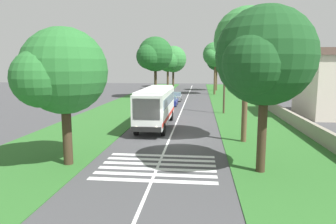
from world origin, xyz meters
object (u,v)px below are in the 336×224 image
(roadside_tree_right_0, at_px, (263,59))
(roadside_tree_right_2, at_px, (216,61))
(coach_bus, at_px, (156,105))
(trailing_car_1, at_px, (176,97))
(trailing_car_0, at_px, (171,101))
(roadside_tree_left_3, at_px, (173,60))
(utility_pole, at_px, (224,82))
(roadside_tree_right_3, at_px, (215,55))
(roadside_tree_right_1, at_px, (245,43))
(roadside_tree_left_0, at_px, (167,62))
(roadside_tree_left_2, at_px, (63,74))
(roadside_tree_left_1, at_px, (154,55))

(roadside_tree_right_0, bearing_deg, roadside_tree_right_2, -0.43)
(coach_bus, relative_size, trailing_car_1, 2.60)
(trailing_car_0, bearing_deg, roadside_tree_left_3, 4.86)
(trailing_car_0, relative_size, utility_pole, 0.59)
(roadside_tree_right_0, height_order, roadside_tree_right_3, roadside_tree_right_3)
(roadside_tree_right_1, bearing_deg, roadside_tree_left_3, 10.10)
(coach_bus, distance_m, roadside_tree_left_0, 46.08)
(roadside_tree_left_3, relative_size, roadside_tree_right_0, 1.26)
(roadside_tree_left_3, xyz_separation_m, utility_pole, (-47.35, -10.61, -3.64))
(roadside_tree_right_2, relative_size, roadside_tree_right_3, 0.91)
(roadside_tree_right_3, xyz_separation_m, utility_pole, (-25.74, -0.10, -4.15))
(roadside_tree_right_1, distance_m, roadside_tree_right_2, 50.12)
(roadside_tree_left_3, height_order, roadside_tree_right_0, roadside_tree_left_3)
(trailing_car_1, bearing_deg, coach_bus, 179.58)
(roadside_tree_left_3, bearing_deg, coach_bus, -176.48)
(roadside_tree_left_2, xyz_separation_m, roadside_tree_right_0, (-0.17, -11.18, 0.81))
(roadside_tree_left_0, bearing_deg, trailing_car_0, -172.78)
(trailing_car_1, distance_m, roadside_tree_left_1, 9.62)
(roadside_tree_left_2, height_order, roadside_tree_right_2, roadside_tree_right_2)
(roadside_tree_right_2, bearing_deg, coach_bus, 169.99)
(roadside_tree_left_0, relative_size, roadside_tree_left_3, 0.81)
(coach_bus, bearing_deg, roadside_tree_left_3, 3.52)
(roadside_tree_left_1, bearing_deg, roadside_tree_right_0, -163.39)
(roadside_tree_left_2, relative_size, roadside_tree_right_1, 0.79)
(roadside_tree_left_1, distance_m, roadside_tree_right_1, 34.49)
(trailing_car_0, height_order, roadside_tree_right_3, roadside_tree_right_3)
(roadside_tree_left_0, bearing_deg, roadside_tree_right_2, -94.01)
(roadside_tree_left_1, relative_size, roadside_tree_right_1, 1.09)
(trailing_car_0, height_order, roadside_tree_left_1, roadside_tree_left_1)
(roadside_tree_right_0, xyz_separation_m, roadside_tree_right_3, (46.92, 0.45, 1.76))
(roadside_tree_right_1, height_order, roadside_tree_right_3, roadside_tree_right_3)
(roadside_tree_left_0, xyz_separation_m, roadside_tree_left_3, (10.64, -0.33, 0.82))
(roadside_tree_left_2, distance_m, roadside_tree_right_2, 58.10)
(trailing_car_1, bearing_deg, utility_pole, -152.61)
(roadside_tree_right_0, bearing_deg, coach_bus, 31.57)
(coach_bus, bearing_deg, trailing_car_1, -0.42)
(roadside_tree_left_0, xyz_separation_m, roadside_tree_right_2, (-0.82, -11.72, 0.42))
(roadside_tree_right_2, xyz_separation_m, roadside_tree_right_3, (-10.15, 0.88, 0.91))
(coach_bus, height_order, roadside_tree_right_1, roadside_tree_right_1)
(roadside_tree_right_1, bearing_deg, roadside_tree_right_2, -0.47)
(roadside_tree_right_1, relative_size, roadside_tree_right_3, 0.96)
(roadside_tree_left_0, bearing_deg, roadside_tree_left_3, -1.78)
(roadside_tree_right_0, bearing_deg, trailing_car_1, 11.93)
(roadside_tree_left_3, xyz_separation_m, roadside_tree_right_3, (-21.61, -10.51, 0.51))
(roadside_tree_left_3, height_order, roadside_tree_right_3, roadside_tree_left_3)
(roadside_tree_left_1, relative_size, roadside_tree_left_3, 0.99)
(trailing_car_0, bearing_deg, roadside_tree_right_3, -20.76)
(trailing_car_0, relative_size, roadside_tree_left_0, 0.47)
(roadside_tree_left_1, xyz_separation_m, utility_pole, (-18.19, -11.40, -3.95))
(coach_bus, relative_size, roadside_tree_right_0, 1.24)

